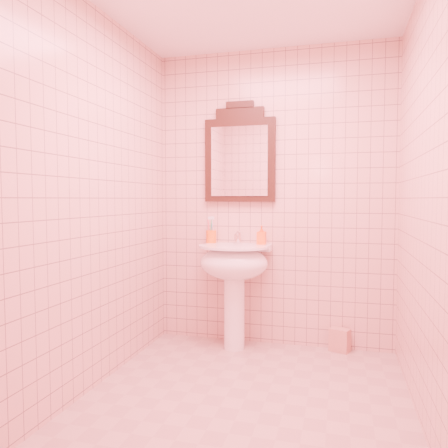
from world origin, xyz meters
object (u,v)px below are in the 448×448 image
(pedestal_sink, at_px, (234,270))
(toothbrush_cup, at_px, (211,236))
(mirror, at_px, (240,156))
(soap_dispenser, at_px, (262,235))
(towel, at_px, (340,340))

(pedestal_sink, relative_size, toothbrush_cup, 4.21)
(mirror, height_order, soap_dispenser, mirror)
(pedestal_sink, bearing_deg, mirror, 90.00)
(mirror, bearing_deg, toothbrush_cup, -167.17)
(pedestal_sink, bearing_deg, soap_dispenser, 33.50)
(pedestal_sink, distance_m, towel, 1.04)
(soap_dispenser, bearing_deg, pedestal_sink, -147.26)
(pedestal_sink, distance_m, mirror, 0.97)
(soap_dispenser, bearing_deg, mirror, 161.05)
(pedestal_sink, relative_size, soap_dispenser, 5.41)
(pedestal_sink, bearing_deg, towel, 11.24)
(pedestal_sink, xyz_separation_m, mirror, (0.00, 0.20, 0.95))
(soap_dispenser, bearing_deg, towel, 2.28)
(mirror, bearing_deg, pedestal_sink, -90.00)
(mirror, xyz_separation_m, soap_dispenser, (0.20, -0.07, -0.67))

